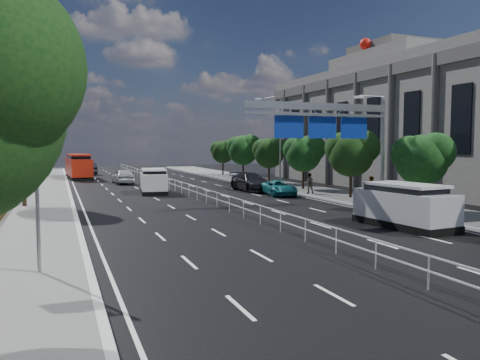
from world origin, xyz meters
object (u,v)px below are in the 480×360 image
white_minivan (154,181)px  parked_car_dark (251,182)px  overhead_gantry (334,123)px  toilet_sign (21,185)px  near_car_dark (89,169)px  silver_minivan (404,206)px  parked_car_teal (279,188)px  red_bus (78,166)px  near_car_silver (123,176)px  pedestrian_a (370,190)px  pedestrian_b (309,183)px

white_minivan → parked_car_dark: (8.66, -1.19, -0.23)m
overhead_gantry → white_minivan: size_ratio=1.99×
toilet_sign → near_car_dark: bearing=84.5°
silver_minivan → parked_car_teal: (0.72, 15.98, -0.48)m
overhead_gantry → parked_car_dark: bearing=91.0°
red_bus → parked_car_dark: bearing=-60.8°
toilet_sign → red_bus: 45.65m
toilet_sign → near_car_silver: bearing=77.9°
red_bus → near_car_silver: size_ratio=2.15×
white_minivan → silver_minivan: (8.66, -21.44, 0.05)m
toilet_sign → pedestrian_a: 23.62m
near_car_silver → pedestrian_a: pedestrian_a is taller
white_minivan → pedestrian_b: white_minivan is taller
red_bus → near_car_silver: 10.84m
parked_car_teal → pedestrian_b: pedestrian_b is taller
toilet_sign → red_bus: size_ratio=0.42×
parked_car_dark → silver_minivan: bearing=-92.7°
white_minivan → parked_car_dark: size_ratio=0.91×
pedestrian_b → silver_minivan: bearing=96.6°
near_car_dark → parked_car_dark: size_ratio=0.88×
white_minivan → near_car_silver: (-1.18, 11.08, -0.23)m
silver_minivan → overhead_gantry: bearing=83.3°
overhead_gantry → silver_minivan: overhead_gantry is taller
overhead_gantry → red_bus: 38.41m
near_car_silver → silver_minivan: size_ratio=0.87×
overhead_gantry → pedestrian_a: 5.65m
near_car_silver → near_car_dark: bearing=-84.0°
near_car_silver → near_car_dark: near_car_silver is taller
silver_minivan → pedestrian_a: 8.37m
near_car_silver → pedestrian_b: (12.94, -17.40, 0.17)m
overhead_gantry → near_car_silver: 27.81m
near_car_dark → pedestrian_b: 38.61m
red_bus → pedestrian_a: red_bus is taller
silver_minivan → near_car_silver: bearing=102.1°
white_minivan → near_car_silver: bearing=103.6°
silver_minivan → pedestrian_a: size_ratio=2.92×
white_minivan → near_car_silver: white_minivan is taller
near_car_dark → pedestrian_b: pedestrian_b is taller
near_car_silver → parked_car_dark: same height
near_car_dark → pedestrian_b: size_ratio=2.93×
pedestrian_b → toilet_sign: bearing=59.6°
overhead_gantry → white_minivan: (-8.90, 14.38, -4.56)m
near_car_silver → overhead_gantry: bearing=109.7°
toilet_sign → silver_minivan: size_ratio=0.78×
near_car_dark → parked_car_dark: parked_car_dark is taller
red_bus → pedestrian_a: bearing=-66.3°
toilet_sign → pedestrian_b: bearing=41.4°
white_minivan → near_car_dark: (-3.67, 29.07, -0.23)m
parked_car_dark → pedestrian_b: 5.99m
toilet_sign → pedestrian_a: toilet_sign is taller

